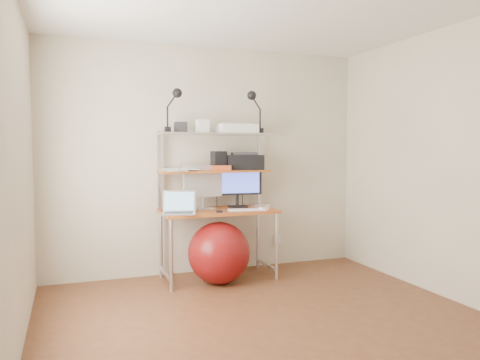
{
  "coord_description": "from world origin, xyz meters",
  "views": [
    {
      "loc": [
        -1.48,
        -3.23,
        1.4
      ],
      "look_at": [
        0.14,
        1.15,
        1.07
      ],
      "focal_mm": 35.0,
      "sensor_mm": 36.0,
      "label": 1
    }
  ],
  "objects_px": {
    "monitor_silver": "(203,184)",
    "printer": "(244,162)",
    "monitor_black": "(237,182)",
    "laptop": "(179,209)",
    "exercise_ball": "(219,253)"
  },
  "relations": [
    {
      "from": "monitor_silver",
      "to": "printer",
      "type": "distance_m",
      "value": 0.54
    },
    {
      "from": "monitor_black",
      "to": "laptop",
      "type": "bearing_deg",
      "value": -151.99
    },
    {
      "from": "laptop",
      "to": "monitor_silver",
      "type": "bearing_deg",
      "value": 56.33
    },
    {
      "from": "monitor_silver",
      "to": "exercise_ball",
      "type": "relative_size",
      "value": 0.78
    },
    {
      "from": "monitor_silver",
      "to": "monitor_black",
      "type": "bearing_deg",
      "value": -7.61
    },
    {
      "from": "monitor_silver",
      "to": "printer",
      "type": "relative_size",
      "value": 1.15
    },
    {
      "from": "monitor_black",
      "to": "exercise_ball",
      "type": "height_order",
      "value": "monitor_black"
    },
    {
      "from": "monitor_silver",
      "to": "printer",
      "type": "bearing_deg",
      "value": -6.82
    },
    {
      "from": "monitor_silver",
      "to": "printer",
      "type": "xyz_separation_m",
      "value": [
        0.48,
        0.04,
        0.23
      ]
    },
    {
      "from": "monitor_silver",
      "to": "laptop",
      "type": "xyz_separation_m",
      "value": [
        -0.32,
        -0.26,
        -0.22
      ]
    },
    {
      "from": "monitor_silver",
      "to": "laptop",
      "type": "distance_m",
      "value": 0.46
    },
    {
      "from": "printer",
      "to": "exercise_ball",
      "type": "bearing_deg",
      "value": -132.05
    },
    {
      "from": "monitor_black",
      "to": "laptop",
      "type": "distance_m",
      "value": 0.8
    },
    {
      "from": "laptop",
      "to": "printer",
      "type": "xyz_separation_m",
      "value": [
        0.8,
        0.29,
        0.45
      ]
    },
    {
      "from": "printer",
      "to": "exercise_ball",
      "type": "relative_size",
      "value": 0.68
    }
  ]
}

